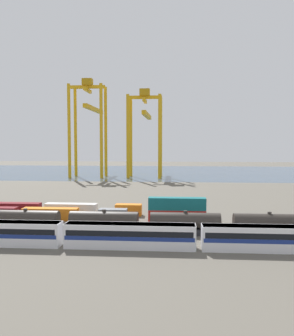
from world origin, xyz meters
TOP-DOWN VIEW (x-y plane):
  - ground_plane at (0.00, 40.00)m, footprint 420.00×420.00m
  - harbour_water at (0.00, 130.28)m, footprint 400.00×110.00m
  - passenger_train at (8.26, -23.78)m, footprint 64.12×3.14m
  - freight_tank_row at (17.27, -14.42)m, footprint 72.85×2.91m
  - shipping_container_2 at (-11.61, -4.02)m, footprint 12.10×2.44m
  - shipping_container_3 at (2.11, -4.02)m, footprint 6.04×2.44m
  - shipping_container_4 at (15.83, -4.02)m, footprint 12.10×2.44m
  - shipping_container_5 at (15.83, -4.02)m, footprint 12.10×2.44m
  - shipping_container_8 at (-22.32, 2.11)m, footprint 12.10×2.44m
  - shipping_container_9 at (-8.81, 2.11)m, footprint 12.10×2.44m
  - shipping_container_10 at (4.70, 2.11)m, footprint 6.04×2.44m
  - gantry_crane_west at (-27.55, 99.77)m, footprint 17.23×39.61m
  - gantry_crane_central at (0.59, 100.16)m, footprint 16.69×40.54m

SIDE VIEW (x-z plane):
  - ground_plane at x=0.00m, z-range 0.00..0.00m
  - harbour_water at x=0.00m, z-range 0.00..0.01m
  - shipping_container_2 at x=-11.61m, z-range 0.00..2.60m
  - shipping_container_3 at x=2.11m, z-range 0.00..2.60m
  - shipping_container_4 at x=15.83m, z-range 0.00..2.60m
  - shipping_container_8 at x=-22.32m, z-range 0.00..2.60m
  - shipping_container_9 at x=-8.81m, z-range 0.00..2.60m
  - shipping_container_10 at x=4.70m, z-range 0.00..2.60m
  - freight_tank_row at x=17.27m, z-range -0.12..4.25m
  - passenger_train at x=8.26m, z-range 0.19..4.09m
  - shipping_container_5 at x=15.83m, z-range 2.60..5.20m
  - gantry_crane_central at x=0.59m, z-range 5.00..47.93m
  - gantry_crane_west at x=-27.55m, z-range 5.16..53.36m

